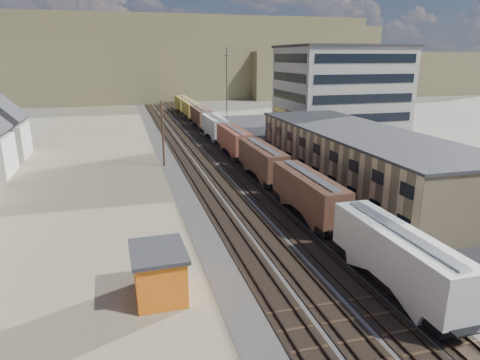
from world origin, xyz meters
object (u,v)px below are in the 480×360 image
object	(u,v)px
utility_pole_north	(163,132)
parked_car_blue	(321,145)
freight_train	(223,132)
maintenance_shed	(159,272)

from	to	relation	value
utility_pole_north	parked_car_blue	world-z (taller)	utility_pole_north
freight_train	utility_pole_north	world-z (taller)	utility_pole_north
freight_train	parked_car_blue	world-z (taller)	freight_train
maintenance_shed	parked_car_blue	xyz separation A→B (m)	(33.21, 42.68, -1.07)
parked_car_blue	utility_pole_north	bearing A→B (deg)	167.94
utility_pole_north	maintenance_shed	world-z (taller)	utility_pole_north
freight_train	maintenance_shed	distance (m)	52.14
utility_pole_north	freight_train	bearing A→B (deg)	43.90
maintenance_shed	utility_pole_north	bearing A→B (deg)	83.64
freight_train	utility_pole_north	bearing A→B (deg)	-136.10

